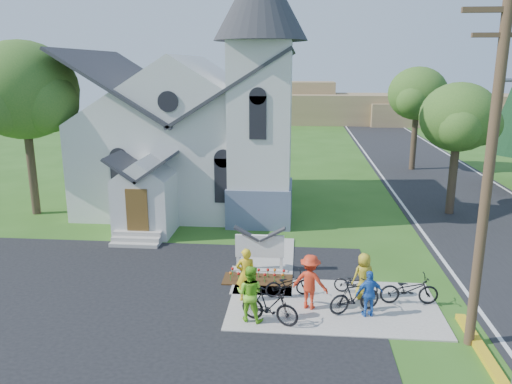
# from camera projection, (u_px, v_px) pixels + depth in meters

# --- Properties ---
(ground) EXTENTS (120.00, 120.00, 0.00)m
(ground) POSITION_uv_depth(u_px,v_px,m) (288.00, 311.00, 16.44)
(ground) COLOR #2D5819
(ground) RESTS_ON ground
(parking_lot) EXTENTS (20.00, 16.00, 0.02)m
(parking_lot) POSITION_uv_depth(u_px,v_px,m) (55.00, 333.00, 15.10)
(parking_lot) COLOR black
(parking_lot) RESTS_ON ground
(road) EXTENTS (8.00, 90.00, 0.02)m
(road) POSITION_uv_depth(u_px,v_px,m) (460.00, 200.00, 30.06)
(road) COLOR black
(road) RESTS_ON ground
(sidewalk) EXTENTS (7.00, 4.00, 0.05)m
(sidewalk) POSITION_uv_depth(u_px,v_px,m) (333.00, 305.00, 16.78)
(sidewalk) COLOR gray
(sidewalk) RESTS_ON ground
(church) EXTENTS (12.35, 12.00, 13.00)m
(church) POSITION_uv_depth(u_px,v_px,m) (197.00, 114.00, 27.66)
(church) COLOR silver
(church) RESTS_ON ground
(church_sign) EXTENTS (2.20, 0.40, 1.70)m
(church_sign) POSITION_uv_depth(u_px,v_px,m) (260.00, 247.00, 19.37)
(church_sign) COLOR gray
(church_sign) RESTS_ON ground
(flower_bed) EXTENTS (2.60, 1.10, 0.07)m
(flower_bed) POSITION_uv_depth(u_px,v_px,m) (258.00, 280.00, 18.75)
(flower_bed) COLOR #361F0E
(flower_bed) RESTS_ON ground
(utility_pole) EXTENTS (3.45, 0.28, 10.00)m
(utility_pole) POSITION_uv_depth(u_px,v_px,m) (492.00, 161.00, 13.20)
(utility_pole) COLOR #4D3726
(utility_pole) RESTS_ON ground
(tree_lot_corner) EXTENTS (5.60, 5.60, 9.15)m
(tree_lot_corner) POSITION_uv_depth(u_px,v_px,m) (23.00, 91.00, 25.66)
(tree_lot_corner) COLOR #3C2E21
(tree_lot_corner) RESTS_ON ground
(tree_road_near) EXTENTS (4.00, 4.00, 7.05)m
(tree_road_near) POSITION_uv_depth(u_px,v_px,m) (459.00, 118.00, 26.01)
(tree_road_near) COLOR #3C2E21
(tree_road_near) RESTS_ON ground
(tree_road_mid) EXTENTS (4.40, 4.40, 7.80)m
(tree_road_mid) POSITION_uv_depth(u_px,v_px,m) (417.00, 94.00, 37.41)
(tree_road_mid) COLOR #3C2E21
(tree_road_mid) RESTS_ON ground
(distant_hills) EXTENTS (61.00, 10.00, 5.60)m
(distant_hills) POSITION_uv_depth(u_px,v_px,m) (323.00, 107.00, 69.99)
(distant_hills) COLOR olive
(distant_hills) RESTS_ON ground
(cyclist_0) EXTENTS (0.76, 0.58, 1.87)m
(cyclist_0) POSITION_uv_depth(u_px,v_px,m) (246.00, 274.00, 16.91)
(cyclist_0) COLOR gold
(cyclist_0) RESTS_ON sidewalk
(bike_0) EXTENTS (1.77, 1.04, 0.88)m
(bike_0) POSITION_uv_depth(u_px,v_px,m) (289.00, 284.00, 17.33)
(bike_0) COLOR black
(bike_0) RESTS_ON sidewalk
(cyclist_1) EXTENTS (1.02, 0.87, 1.82)m
(cyclist_1) POSITION_uv_depth(u_px,v_px,m) (250.00, 293.00, 15.56)
(cyclist_1) COLOR #7ED528
(cyclist_1) RESTS_ON sidewalk
(bike_1) EXTENTS (1.98, 1.14, 1.14)m
(bike_1) POSITION_uv_depth(u_px,v_px,m) (270.00, 306.00, 15.47)
(bike_1) COLOR black
(bike_1) RESTS_ON sidewalk
(cyclist_2) EXTENTS (0.97, 0.58, 1.54)m
(cyclist_2) POSITION_uv_depth(u_px,v_px,m) (369.00, 294.00, 15.85)
(cyclist_2) COLOR blue
(cyclist_2) RESTS_ON sidewalk
(bike_2) EXTENTS (1.63, 0.94, 0.81)m
(bike_2) POSITION_uv_depth(u_px,v_px,m) (356.00, 283.00, 17.47)
(bike_2) COLOR black
(bike_2) RESTS_ON sidewalk
(cyclist_3) EXTENTS (1.36, 1.04, 1.85)m
(cyclist_3) POSITION_uv_depth(u_px,v_px,m) (310.00, 282.00, 16.35)
(cyclist_3) COLOR red
(cyclist_3) RESTS_ON sidewalk
(bike_3) EXTENTS (1.88, 1.24, 1.10)m
(bike_3) POSITION_uv_depth(u_px,v_px,m) (355.00, 296.00, 16.15)
(bike_3) COLOR black
(bike_3) RESTS_ON sidewalk
(cyclist_4) EXTENTS (0.92, 0.76, 1.62)m
(cyclist_4) POSITION_uv_depth(u_px,v_px,m) (364.00, 276.00, 17.08)
(cyclist_4) COLOR gold
(cyclist_4) RESTS_ON sidewalk
(bike_4) EXTENTS (1.98, 0.77, 1.02)m
(bike_4) POSITION_uv_depth(u_px,v_px,m) (409.00, 289.00, 16.74)
(bike_4) COLOR black
(bike_4) RESTS_ON sidewalk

